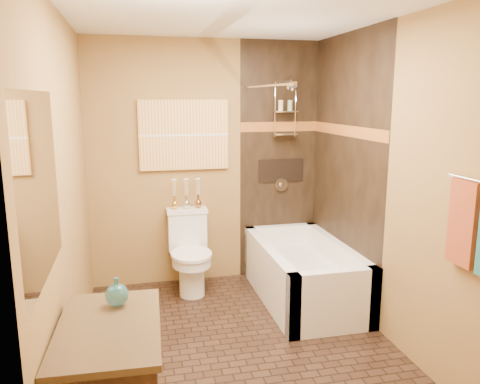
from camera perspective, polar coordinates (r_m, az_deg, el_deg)
name	(u,v)px	position (r m, az deg, el deg)	size (l,w,h in m)	color
floor	(240,348)	(3.85, 0.01, -18.47)	(3.00, 3.00, 0.00)	black
wall_left	(66,199)	(3.34, -20.44, -0.81)	(0.02, 3.00, 2.50)	olive
wall_right	(389,184)	(3.85, 17.67, 0.90)	(0.02, 3.00, 2.50)	olive
wall_back	(207,164)	(4.85, -4.04, 3.48)	(2.40, 0.02, 2.50)	olive
wall_front	(321,259)	(2.02, 9.85, -8.02)	(2.40, 0.02, 2.50)	olive
ceiling	(240,10)	(3.39, 0.01, 21.32)	(3.00, 3.00, 0.00)	silver
alcove_tile_back	(279,161)	(5.02, 4.76, 3.73)	(0.85, 0.01, 2.50)	black
alcove_tile_right	(345,170)	(4.50, 12.68, 2.60)	(0.01, 1.50, 2.50)	black
mosaic_band_back	(280,127)	(4.98, 4.87, 7.94)	(0.85, 0.01, 0.10)	brown
mosaic_band_right	(346,131)	(4.45, 12.77, 7.30)	(0.01, 1.50, 0.10)	brown
alcove_niche	(281,171)	(5.04, 5.03, 2.61)	(0.50, 0.01, 0.25)	black
shower_fixtures	(285,123)	(4.89, 5.52, 8.41)	(0.24, 0.33, 1.16)	silver
curtain_rod	(265,86)	(4.16, 3.09, 12.81)	(0.03, 0.03, 1.55)	silver
towel_rust	(464,223)	(3.11, 25.59, -3.45)	(0.05, 0.22, 0.52)	#99311B
sunset_painting	(184,135)	(4.77, -6.84, 6.91)	(0.90, 0.04, 0.70)	gold
vanity_mirror	(40,187)	(2.41, -23.17, 0.53)	(0.01, 1.00, 0.90)	white
bathtub	(303,277)	(4.61, 7.70, -10.27)	(0.80, 1.50, 0.55)	white
toilet	(190,252)	(4.73, -6.14, -7.24)	(0.41, 0.60, 0.81)	white
teal_bottle	(117,292)	(2.78, -14.80, -11.69)	(0.13, 0.13, 0.20)	#24676C
bud_vases	(186,193)	(4.76, -6.56, -0.10)	(0.31, 0.06, 0.30)	gold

